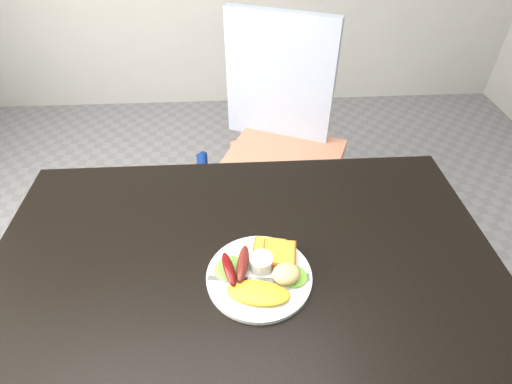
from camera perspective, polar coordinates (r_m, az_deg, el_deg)
The scene contains 14 objects.
dining_table at distance 0.95m, azimuth -1.53°, elevation -11.17°, with size 1.20×0.80×0.04m, color black.
dining_chair at distance 1.73m, azimuth 3.71°, elevation 4.14°, with size 0.47×0.47×0.06m, color tan.
person at distance 1.40m, azimuth -8.85°, elevation 3.99°, with size 0.47×0.31×1.31m, color navy.
plate at distance 0.91m, azimuth 0.46°, elevation -11.96°, with size 0.24×0.24×0.01m, color white.
lettuce_left at distance 0.91m, azimuth -3.58°, elevation -10.82°, with size 0.08×0.07×0.01m, color #469C1B.
lettuce_right at distance 0.90m, azimuth 5.13°, elevation -11.83°, with size 0.07×0.06×0.01m, color #499719.
omelette at distance 0.87m, azimuth 0.31°, elevation -14.21°, with size 0.14×0.06×0.02m, color yellow.
sausage_a at distance 0.89m, azimuth -3.89°, elevation -10.92°, with size 0.02×0.10×0.02m, color #5E1213.
sausage_b at distance 0.90m, azimuth -1.90°, elevation -10.17°, with size 0.03×0.11×0.03m, color maroon.
ramekin at distance 0.91m, azimuth 0.77°, elevation -9.99°, with size 0.05×0.05×0.03m, color white.
toast_a at distance 0.94m, azimuth 1.83°, elevation -8.40°, with size 0.07×0.07×0.01m, color olive.
toast_b at distance 0.92m, azimuth 3.36°, elevation -8.82°, with size 0.08×0.08×0.01m, color brown.
potato_salad at distance 0.88m, azimuth 4.33°, elevation -11.56°, with size 0.06×0.06×0.03m, color #CEB48E.
fork at distance 0.90m, azimuth -1.48°, elevation -12.43°, with size 0.17×0.01×0.00m, color #ADAFB7.
Camera 1 is at (-0.01, -0.59, 1.48)m, focal length 28.00 mm.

